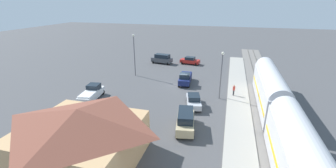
{
  "coord_description": "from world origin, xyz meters",
  "views": [
    {
      "loc": [
        -8.07,
        36.29,
        14.14
      ],
      "look_at": [
        1.36,
        2.53,
        1.0
      ],
      "focal_mm": 23.88,
      "sensor_mm": 36.0,
      "label": 1
    }
  ],
  "objects_px": {
    "suv_charcoal": "(162,59)",
    "station_building": "(81,136)",
    "pickup_white": "(92,93)",
    "light_pole_lot_center": "(134,50)",
    "pedestrian_on_platform": "(234,89)",
    "sedan_red": "(190,60)",
    "sedan_silver": "(194,101)",
    "light_pole_near_platform": "(222,70)",
    "suv_tan": "(185,120)",
    "pickup_navy": "(185,78)"
  },
  "relations": [
    {
      "from": "suv_charcoal",
      "to": "station_building",
      "type": "bearing_deg",
      "value": 95.29
    },
    {
      "from": "pickup_navy",
      "to": "light_pole_lot_center",
      "type": "xyz_separation_m",
      "value": [
        10.51,
        -1.73,
        4.08
      ]
    },
    {
      "from": "suv_tan",
      "to": "pickup_white",
      "type": "relative_size",
      "value": 0.92
    },
    {
      "from": "light_pole_near_platform",
      "to": "sedan_silver",
      "type": "bearing_deg",
      "value": 48.08
    },
    {
      "from": "pickup_navy",
      "to": "light_pole_lot_center",
      "type": "distance_m",
      "value": 11.41
    },
    {
      "from": "suv_tan",
      "to": "light_pole_lot_center",
      "type": "xyz_separation_m",
      "value": [
        13.61,
        -16.89,
        3.96
      ]
    },
    {
      "from": "pedestrian_on_platform",
      "to": "light_pole_lot_center",
      "type": "xyz_separation_m",
      "value": [
        18.96,
        -5.8,
        3.83
      ]
    },
    {
      "from": "suv_tan",
      "to": "light_pole_near_platform",
      "type": "distance_m",
      "value": 11.07
    },
    {
      "from": "sedan_silver",
      "to": "pickup_white",
      "type": "distance_m",
      "value": 15.32
    },
    {
      "from": "pedestrian_on_platform",
      "to": "sedan_red",
      "type": "height_order",
      "value": "pedestrian_on_platform"
    },
    {
      "from": "pedestrian_on_platform",
      "to": "light_pole_near_platform",
      "type": "bearing_deg",
      "value": 27.95
    },
    {
      "from": "station_building",
      "to": "suv_charcoal",
      "type": "bearing_deg",
      "value": -84.71
    },
    {
      "from": "pedestrian_on_platform",
      "to": "sedan_red",
      "type": "xyz_separation_m",
      "value": [
        9.98,
        -17.2,
        -0.4
      ]
    },
    {
      "from": "station_building",
      "to": "pedestrian_on_platform",
      "type": "height_order",
      "value": "station_building"
    },
    {
      "from": "suv_charcoal",
      "to": "pickup_white",
      "type": "relative_size",
      "value": 0.91
    },
    {
      "from": "pickup_navy",
      "to": "sedan_silver",
      "type": "relative_size",
      "value": 1.15
    },
    {
      "from": "sedan_silver",
      "to": "light_pole_near_platform",
      "type": "distance_m",
      "value": 6.27
    },
    {
      "from": "station_building",
      "to": "sedan_red",
      "type": "bearing_deg",
      "value": -95.17
    },
    {
      "from": "pedestrian_on_platform",
      "to": "station_building",
      "type": "bearing_deg",
      "value": 55.32
    },
    {
      "from": "station_building",
      "to": "light_pole_near_platform",
      "type": "distance_m",
      "value": 21.34
    },
    {
      "from": "pedestrian_on_platform",
      "to": "pickup_navy",
      "type": "xyz_separation_m",
      "value": [
        8.45,
        -4.08,
        -0.25
      ]
    },
    {
      "from": "light_pole_lot_center",
      "to": "light_pole_near_platform",
      "type": "bearing_deg",
      "value": 157.77
    },
    {
      "from": "suv_tan",
      "to": "suv_charcoal",
      "type": "xyz_separation_m",
      "value": [
        11.19,
        -27.24,
        0.0
      ]
    },
    {
      "from": "pickup_white",
      "to": "light_pole_near_platform",
      "type": "distance_m",
      "value": 19.73
    },
    {
      "from": "pickup_navy",
      "to": "pickup_white",
      "type": "relative_size",
      "value": 0.99
    },
    {
      "from": "sedan_red",
      "to": "pickup_white",
      "type": "height_order",
      "value": "pickup_white"
    },
    {
      "from": "station_building",
      "to": "pedestrian_on_platform",
      "type": "relative_size",
      "value": 6.19
    },
    {
      "from": "sedan_silver",
      "to": "sedan_red",
      "type": "distance_m",
      "value": 22.51
    },
    {
      "from": "station_building",
      "to": "light_pole_near_platform",
      "type": "bearing_deg",
      "value": -121.78
    },
    {
      "from": "pickup_white",
      "to": "station_building",
      "type": "bearing_deg",
      "value": 120.59
    },
    {
      "from": "pickup_navy",
      "to": "sedan_silver",
      "type": "xyz_separation_m",
      "value": [
        -3.01,
        8.92,
        -0.15
      ]
    },
    {
      "from": "pickup_white",
      "to": "light_pole_lot_center",
      "type": "xyz_separation_m",
      "value": [
        -1.67,
        -12.53,
        4.08
      ]
    },
    {
      "from": "suv_tan",
      "to": "sedan_red",
      "type": "distance_m",
      "value": 28.67
    },
    {
      "from": "light_pole_lot_center",
      "to": "sedan_red",
      "type": "bearing_deg",
      "value": -128.23
    },
    {
      "from": "station_building",
      "to": "sedan_silver",
      "type": "height_order",
      "value": "station_building"
    },
    {
      "from": "light_pole_lot_center",
      "to": "suv_tan",
      "type": "bearing_deg",
      "value": 128.86
    },
    {
      "from": "pickup_white",
      "to": "light_pole_near_platform",
      "type": "bearing_deg",
      "value": -163.13
    },
    {
      "from": "suv_charcoal",
      "to": "sedan_red",
      "type": "bearing_deg",
      "value": -170.88
    },
    {
      "from": "pickup_navy",
      "to": "suv_tan",
      "type": "bearing_deg",
      "value": 101.54
    },
    {
      "from": "sedan_red",
      "to": "suv_tan",
      "type": "bearing_deg",
      "value": 99.3
    },
    {
      "from": "pickup_navy",
      "to": "pickup_white",
      "type": "height_order",
      "value": "same"
    },
    {
      "from": "light_pole_near_platform",
      "to": "pickup_navy",
      "type": "bearing_deg",
      "value": -39.08
    },
    {
      "from": "station_building",
      "to": "sedan_red",
      "type": "height_order",
      "value": "station_building"
    },
    {
      "from": "pickup_white",
      "to": "light_pole_lot_center",
      "type": "relative_size",
      "value": 0.69
    },
    {
      "from": "pedestrian_on_platform",
      "to": "sedan_silver",
      "type": "distance_m",
      "value": 7.29
    },
    {
      "from": "suv_tan",
      "to": "light_pole_lot_center",
      "type": "bearing_deg",
      "value": -51.14
    },
    {
      "from": "pickup_navy",
      "to": "light_pole_lot_center",
      "type": "height_order",
      "value": "light_pole_lot_center"
    },
    {
      "from": "light_pole_near_platform",
      "to": "suv_tan",
      "type": "bearing_deg",
      "value": 71.84
    },
    {
      "from": "pickup_navy",
      "to": "suv_charcoal",
      "type": "bearing_deg",
      "value": -56.15
    },
    {
      "from": "pedestrian_on_platform",
      "to": "suv_charcoal",
      "type": "height_order",
      "value": "suv_charcoal"
    }
  ]
}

